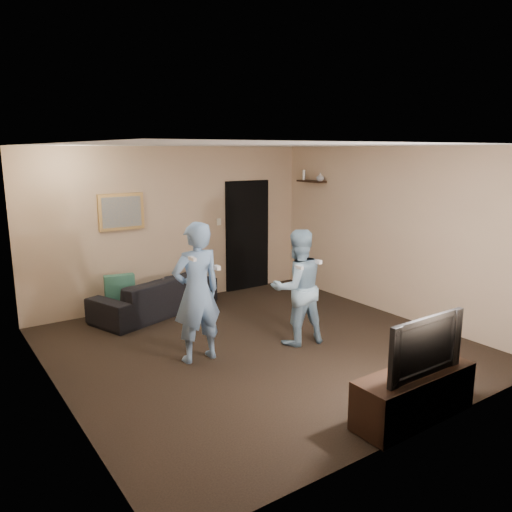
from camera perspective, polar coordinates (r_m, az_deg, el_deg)
ground at (r=6.70m, az=0.38°, el=-10.28°), size 5.00×5.00×0.00m
ceiling at (r=6.19m, az=0.41°, el=12.57°), size 5.00×5.00×0.04m
wall_back at (r=8.46m, az=-9.35°, el=3.43°), size 5.00×0.04×2.60m
wall_front at (r=4.56m, az=18.73°, el=-4.44°), size 5.00×0.04×2.60m
wall_left at (r=5.33m, az=-22.24°, el=-2.34°), size 0.04×5.00×2.60m
wall_right at (r=7.99m, az=15.28°, el=2.67°), size 0.04×5.00×2.60m
sofa at (r=8.08m, az=-11.40°, el=-4.32°), size 2.20×1.42×0.60m
throw_pillow at (r=7.84m, az=-15.29°, el=-3.66°), size 0.46×0.21×0.44m
painting_frame at (r=8.06m, az=-15.16°, el=4.91°), size 0.72×0.05×0.57m
painting_canvas at (r=8.04m, az=-15.09°, el=4.89°), size 0.62×0.01×0.47m
doorway at (r=9.18m, az=-1.00°, el=2.37°), size 0.90×0.06×2.00m
light_switch at (r=8.83m, az=-4.28°, el=3.91°), size 0.08×0.02×0.12m
wall_shelf at (r=9.10m, az=6.34°, el=8.49°), size 0.20×0.60×0.03m
shelf_vase at (r=8.92m, az=7.35°, el=8.95°), size 0.17×0.17×0.14m
shelf_figurine at (r=9.26m, az=5.50°, el=9.21°), size 0.06×0.06×0.18m
tv_console at (r=5.17m, az=17.59°, el=-14.90°), size 1.33×0.44×0.47m
television at (r=4.96m, az=17.98°, el=-9.49°), size 0.99×0.14×0.57m
wii_player_left at (r=6.06m, az=-6.79°, el=-4.16°), size 0.63×0.50×1.72m
wii_player_right at (r=6.60m, az=4.75°, el=-3.58°), size 0.84×0.70×1.54m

